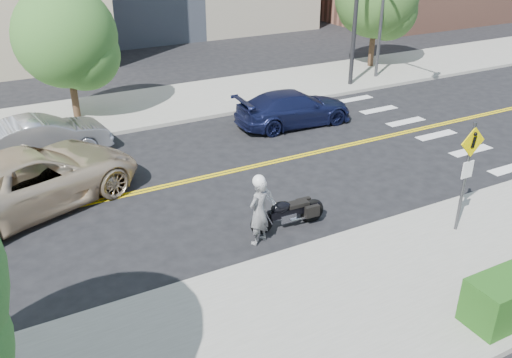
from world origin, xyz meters
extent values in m
plane|color=black|center=(0.00, 0.00, 0.00)|extent=(120.00, 120.00, 0.00)
cube|color=#9E9B91|center=(0.00, -7.50, 0.07)|extent=(60.00, 5.00, 0.15)
cube|color=#9E9B91|center=(0.00, 7.50, 0.07)|extent=(60.00, 5.00, 0.15)
cylinder|color=black|center=(10.00, 6.00, 3.65)|extent=(0.20, 0.20, 7.00)
cylinder|color=#4C4C51|center=(4.20, -6.30, 1.65)|extent=(0.08, 0.08, 3.00)
cube|color=#F9D800|center=(4.20, -6.33, 2.65)|extent=(0.78, 0.03, 0.78)
cube|color=white|center=(4.20, -6.33, 1.90)|extent=(0.35, 0.03, 0.45)
imported|color=#ACABB0|center=(-0.60, -4.20, 0.91)|extent=(0.78, 0.66, 1.82)
sphere|color=white|center=(-0.60, -4.20, 1.77)|extent=(0.33, 0.33, 0.33)
imported|color=beige|center=(-5.41, 0.56, 0.88)|extent=(6.92, 4.94, 1.75)
imported|color=#9D9EA4|center=(-4.62, 4.05, 0.74)|extent=(4.66, 2.11, 1.48)
imported|color=#171D47|center=(4.77, 2.80, 0.69)|extent=(4.87, 2.16, 1.39)
cylinder|color=#382619|center=(-2.82, 7.36, 2.20)|extent=(0.29, 0.29, 4.40)
sphere|color=#306520|center=(-2.82, 7.36, 3.43)|extent=(3.96, 3.96, 3.96)
cylinder|color=#382619|center=(13.12, 8.33, 2.47)|extent=(0.30, 0.30, 4.94)
camera|label=1|loc=(-6.28, -14.66, 7.69)|focal=38.00mm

